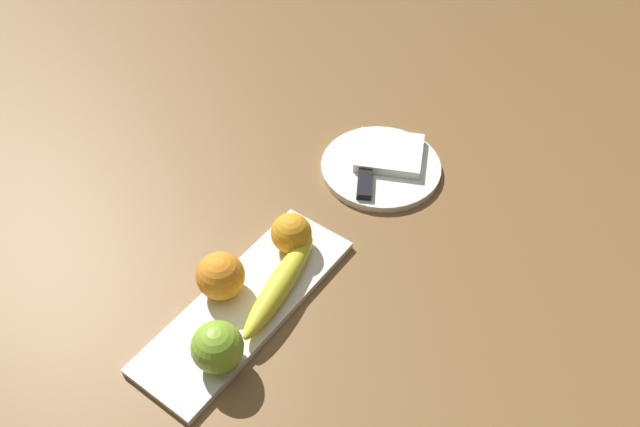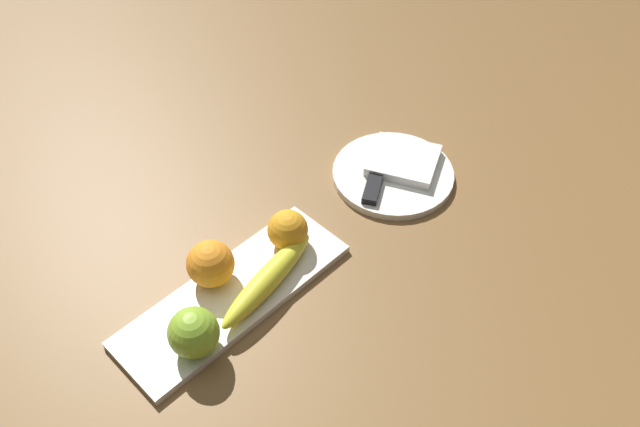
{
  "view_description": "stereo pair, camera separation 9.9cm",
  "coord_description": "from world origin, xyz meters",
  "px_view_note": "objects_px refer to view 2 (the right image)",
  "views": [
    {
      "loc": [
        -0.42,
        -0.44,
        0.76
      ],
      "look_at": [
        0.13,
        -0.04,
        0.04
      ],
      "focal_mm": 36.59,
      "sensor_mm": 36.0,
      "label": 1
    },
    {
      "loc": [
        -0.35,
        -0.51,
        0.76
      ],
      "look_at": [
        0.13,
        -0.04,
        0.04
      ],
      "focal_mm": 36.59,
      "sensor_mm": 36.0,
      "label": 2
    }
  ],
  "objects_px": {
    "apple": "(194,332)",
    "folded_napkin": "(403,160)",
    "orange_near_apple": "(288,230)",
    "fruit_tray": "(234,294)",
    "orange_near_banana": "(212,265)",
    "knife": "(376,178)",
    "banana": "(268,279)",
    "dinner_plate": "(393,174)"
  },
  "relations": [
    {
      "from": "fruit_tray",
      "to": "apple",
      "type": "distance_m",
      "value": 0.11
    },
    {
      "from": "banana",
      "to": "folded_napkin",
      "type": "bearing_deg",
      "value": -5.93
    },
    {
      "from": "fruit_tray",
      "to": "orange_near_apple",
      "type": "distance_m",
      "value": 0.12
    },
    {
      "from": "orange_near_apple",
      "to": "fruit_tray",
      "type": "bearing_deg",
      "value": -174.97
    },
    {
      "from": "banana",
      "to": "knife",
      "type": "relative_size",
      "value": 1.2
    },
    {
      "from": "apple",
      "to": "orange_near_apple",
      "type": "distance_m",
      "value": 0.21
    },
    {
      "from": "folded_napkin",
      "to": "knife",
      "type": "relative_size",
      "value": 0.67
    },
    {
      "from": "apple",
      "to": "banana",
      "type": "relative_size",
      "value": 0.34
    },
    {
      "from": "orange_near_banana",
      "to": "folded_napkin",
      "type": "height_order",
      "value": "orange_near_banana"
    },
    {
      "from": "orange_near_banana",
      "to": "knife",
      "type": "bearing_deg",
      "value": -4.88
    },
    {
      "from": "banana",
      "to": "dinner_plate",
      "type": "height_order",
      "value": "banana"
    },
    {
      "from": "knife",
      "to": "orange_near_banana",
      "type": "bearing_deg",
      "value": 144.59
    },
    {
      "from": "orange_near_apple",
      "to": "folded_napkin",
      "type": "height_order",
      "value": "orange_near_apple"
    },
    {
      "from": "orange_near_apple",
      "to": "folded_napkin",
      "type": "bearing_deg",
      "value": -2.29
    },
    {
      "from": "orange_near_banana",
      "to": "folded_napkin",
      "type": "xyz_separation_m",
      "value": [
        0.38,
        -0.03,
        -0.03
      ]
    },
    {
      "from": "fruit_tray",
      "to": "folded_napkin",
      "type": "height_order",
      "value": "folded_napkin"
    },
    {
      "from": "apple",
      "to": "knife",
      "type": "relative_size",
      "value": 0.41
    },
    {
      "from": "fruit_tray",
      "to": "orange_near_banana",
      "type": "bearing_deg",
      "value": 98.23
    },
    {
      "from": "apple",
      "to": "orange_near_banana",
      "type": "xyz_separation_m",
      "value": [
        0.09,
        0.07,
        0.0
      ]
    },
    {
      "from": "apple",
      "to": "orange_near_apple",
      "type": "height_order",
      "value": "apple"
    },
    {
      "from": "orange_near_banana",
      "to": "folded_napkin",
      "type": "relative_size",
      "value": 0.61
    },
    {
      "from": "fruit_tray",
      "to": "apple",
      "type": "xyz_separation_m",
      "value": [
        -0.09,
        -0.03,
        0.04
      ]
    },
    {
      "from": "banana",
      "to": "knife",
      "type": "height_order",
      "value": "banana"
    },
    {
      "from": "orange_near_apple",
      "to": "orange_near_banana",
      "type": "relative_size",
      "value": 0.89
    },
    {
      "from": "banana",
      "to": "folded_napkin",
      "type": "distance_m",
      "value": 0.34
    },
    {
      "from": "orange_near_apple",
      "to": "knife",
      "type": "height_order",
      "value": "orange_near_apple"
    },
    {
      "from": "apple",
      "to": "orange_near_apple",
      "type": "xyz_separation_m",
      "value": [
        0.21,
        0.04,
        -0.0
      ]
    },
    {
      "from": "folded_napkin",
      "to": "orange_near_apple",
      "type": "bearing_deg",
      "value": 177.71
    },
    {
      "from": "orange_near_banana",
      "to": "dinner_plate",
      "type": "distance_m",
      "value": 0.36
    },
    {
      "from": "apple",
      "to": "dinner_plate",
      "type": "xyz_separation_m",
      "value": [
        0.44,
        0.03,
        -0.04
      ]
    },
    {
      "from": "dinner_plate",
      "to": "knife",
      "type": "distance_m",
      "value": 0.04
    },
    {
      "from": "dinner_plate",
      "to": "knife",
      "type": "xyz_separation_m",
      "value": [
        -0.04,
        0.01,
        0.01
      ]
    },
    {
      "from": "knife",
      "to": "dinner_plate",
      "type": "bearing_deg",
      "value": -42.24
    },
    {
      "from": "orange_near_apple",
      "to": "dinner_plate",
      "type": "height_order",
      "value": "orange_near_apple"
    },
    {
      "from": "banana",
      "to": "fruit_tray",
      "type": "bearing_deg",
      "value": 135.26
    },
    {
      "from": "orange_near_apple",
      "to": "folded_napkin",
      "type": "xyz_separation_m",
      "value": [
        0.26,
        -0.01,
        -0.02
      ]
    },
    {
      "from": "apple",
      "to": "dinner_plate",
      "type": "distance_m",
      "value": 0.45
    },
    {
      "from": "banana",
      "to": "knife",
      "type": "distance_m",
      "value": 0.28
    },
    {
      "from": "banana",
      "to": "orange_near_banana",
      "type": "distance_m",
      "value": 0.08
    },
    {
      "from": "folded_napkin",
      "to": "apple",
      "type": "bearing_deg",
      "value": -175.79
    },
    {
      "from": "folded_napkin",
      "to": "knife",
      "type": "distance_m",
      "value": 0.06
    },
    {
      "from": "apple",
      "to": "folded_napkin",
      "type": "height_order",
      "value": "apple"
    }
  ]
}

